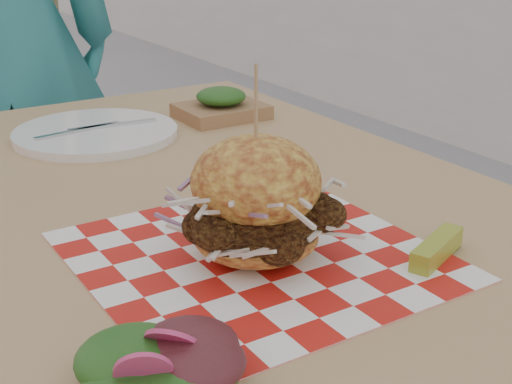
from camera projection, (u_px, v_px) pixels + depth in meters
patio_table at (194, 259)px, 0.94m from camera, size 0.80×1.20×0.75m
paper_liner at (256, 256)px, 0.77m from camera, size 0.36×0.36×0.00m
sandwich at (256, 206)px, 0.75m from camera, size 0.18×0.18×0.21m
pickle_spear at (437, 249)px, 0.76m from camera, size 0.10×0.06×0.02m
side_salad at (167, 382)px, 0.54m from camera, size 0.14×0.14×0.05m
place_setting at (96, 133)px, 1.18m from camera, size 0.27×0.27×0.02m
kraft_tray at (221, 106)px, 1.29m from camera, size 0.15×0.12×0.06m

